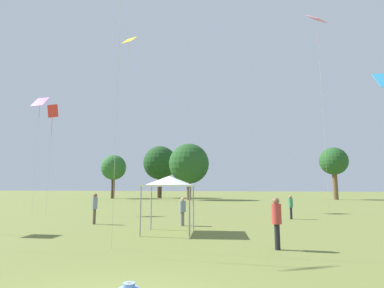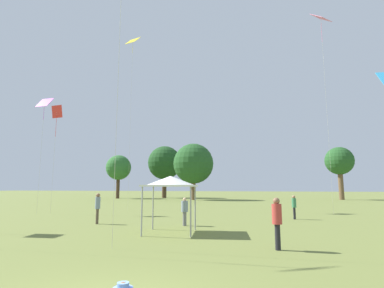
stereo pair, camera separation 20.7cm
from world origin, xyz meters
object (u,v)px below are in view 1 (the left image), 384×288
object	(u,v)px
kite_3	(53,114)
kite_5	(129,44)
distant_tree_1	(114,168)
distant_tree_0	(334,162)
person_standing_3	(291,205)
kite_8	(317,23)
distant_tree_3	(189,164)
canopy_tent	(169,182)
person_standing_1	(95,205)
person_standing_0	(182,209)
person_standing_6	(277,218)
kite_6	(40,104)
distant_tree_2	(160,163)

from	to	relation	value
kite_3	kite_5	bearing A→B (deg)	-73.39
kite_3	distant_tree_1	world-z (taller)	kite_3
distant_tree_0	distant_tree_1	bearing A→B (deg)	-173.90
person_standing_3	kite_8	world-z (taller)	kite_8
kite_8	distant_tree_3	xyz separation A→B (m)	(-17.67, 23.84, -10.46)
kite_5	kite_8	xyz separation A→B (m)	(18.39, -0.46, -0.35)
kite_5	distant_tree_1	bearing A→B (deg)	179.14
canopy_tent	person_standing_1	bearing A→B (deg)	157.24
distant_tree_0	distant_tree_1	xyz separation A→B (m)	(-40.48, -4.33, -0.74)
kite_8	distant_tree_3	distance (m)	31.47
person_standing_0	distant_tree_1	size ratio (longest dim) A/B	0.19
person_standing_6	distant_tree_1	size ratio (longest dim) A/B	0.22
person_standing_6	kite_8	size ratio (longest dim) A/B	0.10
distant_tree_3	person_standing_3	bearing A→B (deg)	-63.32
kite_8	distant_tree_0	distance (m)	32.93
kite_8	distant_tree_0	bearing A→B (deg)	75.90
kite_6	kite_8	bearing A→B (deg)	58.95
distant_tree_1	distant_tree_3	size ratio (longest dim) A/B	0.86
person_standing_6	canopy_tent	distance (m)	5.86
kite_5	person_standing_1	bearing A→B (deg)	-13.78
kite_3	kite_6	xyz separation A→B (m)	(-1.51, 0.20, 1.00)
person_standing_1	kite_5	xyz separation A→B (m)	(-3.35, 10.82, 15.92)
person_standing_0	person_standing_3	bearing A→B (deg)	97.27
canopy_tent	distant_tree_2	xyz separation A→B (m)	(-16.07, 44.17, 4.64)
person_standing_0	distant_tree_3	bearing A→B (deg)	161.59
distant_tree_1	kite_8	bearing A→B (deg)	-38.18
person_standing_1	person_standing_6	bearing A→B (deg)	-46.89
distant_tree_3	kite_5	bearing A→B (deg)	-91.76
person_standing_0	person_standing_6	size ratio (longest dim) A/B	0.87
distant_tree_3	kite_6	bearing A→B (deg)	-102.03
kite_3	distant_tree_3	xyz separation A→B (m)	(4.69, 29.30, -2.15)
distant_tree_1	person_standing_3	bearing A→B (deg)	-45.84
kite_3	canopy_tent	bearing A→B (deg)	-158.91
person_standing_0	distant_tree_1	bearing A→B (deg)	-178.46
person_standing_1	person_standing_0	bearing A→B (deg)	-15.03
person_standing_0	kite_6	size ratio (longest dim) A/B	0.16
kite_3	distant_tree_3	distance (m)	29.75
kite_3	kite_8	size ratio (longest dim) A/B	0.52
distant_tree_2	kite_8	bearing A→B (deg)	-50.78
person_standing_1	kite_5	world-z (taller)	kite_5
person_standing_0	person_standing_1	distance (m)	5.34
kite_3	kite_5	distance (m)	11.22
person_standing_0	distant_tree_3	size ratio (longest dim) A/B	0.16
kite_6	distant_tree_1	xyz separation A→B (m)	(-9.46, 31.47, -3.48)
kite_5	kite_6	xyz separation A→B (m)	(-5.48, -5.72, -7.66)
canopy_tent	kite_3	xyz separation A→B (m)	(-12.69, 7.15, 5.92)
kite_8	distant_tree_2	bearing A→B (deg)	128.28
person_standing_0	kite_5	xyz separation A→B (m)	(-8.66, 10.30, 16.10)
person_standing_3	distant_tree_3	size ratio (longest dim) A/B	0.17
distant_tree_0	distant_tree_2	bearing A→B (deg)	178.23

